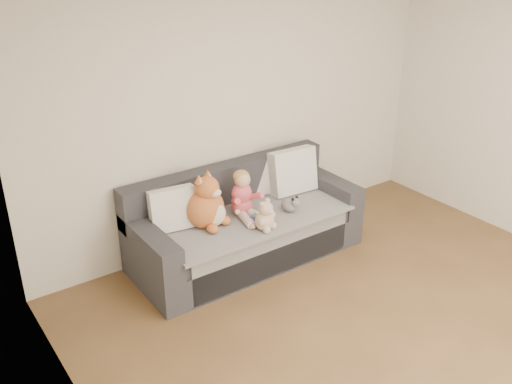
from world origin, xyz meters
TOP-DOWN VIEW (x-y plane):
  - room_shell at (0.00, 0.42)m, footprint 5.00×5.00m
  - sofa at (-0.28, 2.06)m, footprint 2.20×0.94m
  - cushion_left at (-0.98, 2.16)m, footprint 0.44×0.25m
  - cushion_right_back at (0.20, 2.27)m, footprint 0.43×0.33m
  - cushion_right_front at (0.37, 2.16)m, footprint 0.50×0.25m
  - toddler at (-0.32, 2.01)m, footprint 0.31×0.45m
  - plush_cat at (-0.70, 2.03)m, footprint 0.43×0.43m
  - teddy_bear at (-0.33, 1.66)m, footprint 0.22×0.18m
  - plush_cow at (0.07, 1.82)m, footprint 0.14×0.21m
  - sippy_cup at (-0.35, 1.79)m, footprint 0.11×0.09m

SIDE VIEW (x-z plane):
  - sofa at x=-0.28m, z-range -0.12..0.73m
  - sippy_cup at x=-0.35m, z-range 0.48..0.60m
  - plush_cow at x=0.07m, z-range 0.46..0.63m
  - teddy_bear at x=-0.33m, z-range 0.44..0.74m
  - cushion_right_back at x=0.20m, z-range 0.47..0.84m
  - toddler at x=-0.32m, z-range 0.44..0.88m
  - cushion_left at x=-0.98m, z-range 0.47..0.86m
  - plush_cat at x=-0.70m, z-range 0.40..0.94m
  - cushion_right_front at x=0.37m, z-range 0.46..0.93m
  - room_shell at x=0.00m, z-range -1.20..3.80m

